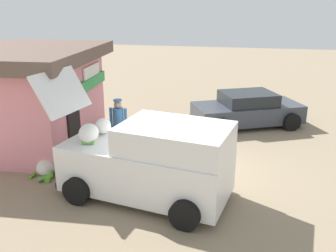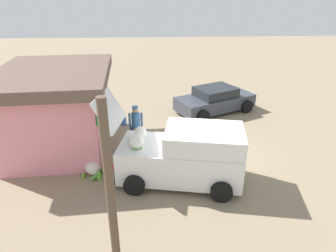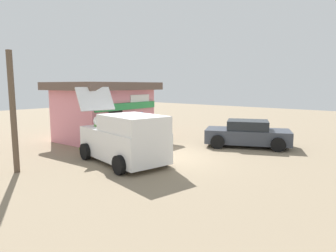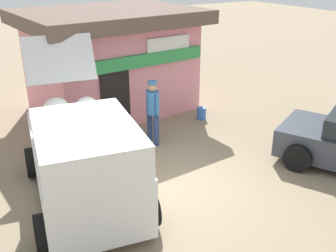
{
  "view_description": "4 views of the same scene",
  "coord_description": "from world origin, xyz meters",
  "px_view_note": "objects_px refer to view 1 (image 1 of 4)",
  "views": [
    {
      "loc": [
        -9.72,
        -1.75,
        4.61
      ],
      "look_at": [
        1.24,
        0.58,
        0.79
      ],
      "focal_mm": 39.18,
      "sensor_mm": 36.0,
      "label": 1
    },
    {
      "loc": [
        -10.5,
        1.34,
        6.07
      ],
      "look_at": [
        0.41,
        0.76,
        0.98
      ],
      "focal_mm": 32.17,
      "sensor_mm": 36.0,
      "label": 2
    },
    {
      "loc": [
        -9.66,
        -8.45,
        3.07
      ],
      "look_at": [
        1.26,
        0.78,
        1.11
      ],
      "focal_mm": 32.07,
      "sensor_mm": 36.0,
      "label": 3
    },
    {
      "loc": [
        -4.12,
        -6.49,
        4.65
      ],
      "look_at": [
        0.15,
        0.45,
        1.19
      ],
      "focal_mm": 42.24,
      "sensor_mm": 36.0,
      "label": 4
    }
  ],
  "objects_px": {
    "parked_sedan": "(247,110)",
    "unloaded_banana_pile": "(46,168)",
    "delivery_van": "(151,161)",
    "customer_bending": "(100,145)",
    "vendor_standing": "(119,122)",
    "paint_bucket": "(120,124)",
    "storefront_bar": "(31,95)"
  },
  "relations": [
    {
      "from": "customer_bending",
      "to": "delivery_van",
      "type": "bearing_deg",
      "value": -120.09
    },
    {
      "from": "unloaded_banana_pile",
      "to": "paint_bucket",
      "type": "distance_m",
      "value": 4.23
    },
    {
      "from": "storefront_bar",
      "to": "customer_bending",
      "type": "distance_m",
      "value": 3.65
    },
    {
      "from": "vendor_standing",
      "to": "unloaded_banana_pile",
      "type": "bearing_deg",
      "value": 144.34
    },
    {
      "from": "parked_sedan",
      "to": "customer_bending",
      "type": "xyz_separation_m",
      "value": [
        -5.15,
        3.97,
        0.22
      ]
    },
    {
      "from": "parked_sedan",
      "to": "customer_bending",
      "type": "relative_size",
      "value": 3.16
    },
    {
      "from": "storefront_bar",
      "to": "unloaded_banana_pile",
      "type": "height_order",
      "value": "storefront_bar"
    },
    {
      "from": "vendor_standing",
      "to": "unloaded_banana_pile",
      "type": "distance_m",
      "value": 2.61
    },
    {
      "from": "parked_sedan",
      "to": "customer_bending",
      "type": "distance_m",
      "value": 6.51
    },
    {
      "from": "vendor_standing",
      "to": "customer_bending",
      "type": "distance_m",
      "value": 1.58
    },
    {
      "from": "vendor_standing",
      "to": "paint_bucket",
      "type": "height_order",
      "value": "vendor_standing"
    },
    {
      "from": "vendor_standing",
      "to": "paint_bucket",
      "type": "relative_size",
      "value": 4.66
    },
    {
      "from": "vendor_standing",
      "to": "parked_sedan",
      "type": "bearing_deg",
      "value": -47.92
    },
    {
      "from": "storefront_bar",
      "to": "parked_sedan",
      "type": "height_order",
      "value": "storefront_bar"
    },
    {
      "from": "paint_bucket",
      "to": "unloaded_banana_pile",
      "type": "bearing_deg",
      "value": 170.18
    },
    {
      "from": "customer_bending",
      "to": "paint_bucket",
      "type": "xyz_separation_m",
      "value": [
        3.72,
        0.72,
        -0.66
      ]
    },
    {
      "from": "customer_bending",
      "to": "unloaded_banana_pile",
      "type": "distance_m",
      "value": 1.64
    },
    {
      "from": "parked_sedan",
      "to": "unloaded_banana_pile",
      "type": "bearing_deg",
      "value": 135.96
    },
    {
      "from": "delivery_van",
      "to": "paint_bucket",
      "type": "height_order",
      "value": "delivery_van"
    },
    {
      "from": "storefront_bar",
      "to": "customer_bending",
      "type": "bearing_deg",
      "value": -120.09
    },
    {
      "from": "customer_bending",
      "to": "unloaded_banana_pile",
      "type": "bearing_deg",
      "value": 107.21
    },
    {
      "from": "unloaded_banana_pile",
      "to": "vendor_standing",
      "type": "bearing_deg",
      "value": -35.66
    },
    {
      "from": "unloaded_banana_pile",
      "to": "paint_bucket",
      "type": "bearing_deg",
      "value": -9.82
    },
    {
      "from": "storefront_bar",
      "to": "unloaded_banana_pile",
      "type": "xyz_separation_m",
      "value": [
        -2.23,
        -1.64,
        -1.47
      ]
    },
    {
      "from": "parked_sedan",
      "to": "paint_bucket",
      "type": "bearing_deg",
      "value": 106.98
    },
    {
      "from": "parked_sedan",
      "to": "vendor_standing",
      "type": "bearing_deg",
      "value": 132.08
    },
    {
      "from": "storefront_bar",
      "to": "vendor_standing",
      "type": "bearing_deg",
      "value": -93.95
    },
    {
      "from": "delivery_van",
      "to": "customer_bending",
      "type": "bearing_deg",
      "value": 59.91
    },
    {
      "from": "vendor_standing",
      "to": "customer_bending",
      "type": "xyz_separation_m",
      "value": [
        -1.57,
        0.01,
        -0.16
      ]
    },
    {
      "from": "parked_sedan",
      "to": "unloaded_banana_pile",
      "type": "distance_m",
      "value": 7.8
    },
    {
      "from": "vendor_standing",
      "to": "customer_bending",
      "type": "bearing_deg",
      "value": 179.78
    },
    {
      "from": "storefront_bar",
      "to": "unloaded_banana_pile",
      "type": "bearing_deg",
      "value": -143.72
    }
  ]
}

